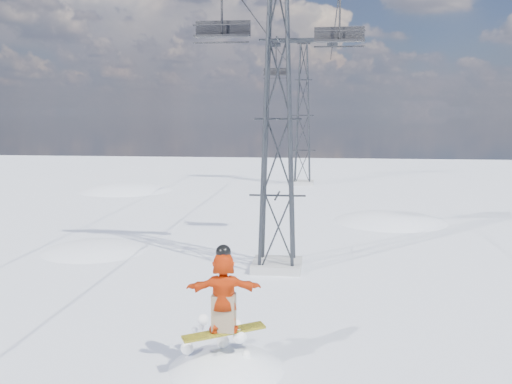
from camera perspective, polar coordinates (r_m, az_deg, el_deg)
ground at (r=13.83m, az=-4.14°, el=-16.54°), size 120.00×120.00×0.00m
snow_terrain at (r=37.61m, az=-5.09°, el=-16.11°), size 39.00×37.00×22.00m
lift_tower_near at (r=20.42m, az=2.19°, el=7.22°), size 5.20×1.80×11.43m
lift_tower_far at (r=45.38m, az=4.72°, el=7.60°), size 5.20×1.80×11.43m
haul_cables at (r=32.30m, az=3.94°, el=17.06°), size 4.46×51.00×0.06m
lift_chair_near at (r=22.17m, az=-3.39°, el=15.85°), size 2.09×0.60×2.59m
lift_chair_mid at (r=24.21m, az=8.34°, el=15.23°), size 2.04×0.59×2.53m
lift_chair_far at (r=46.27m, az=2.02°, el=11.86°), size 1.98×0.57×2.46m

